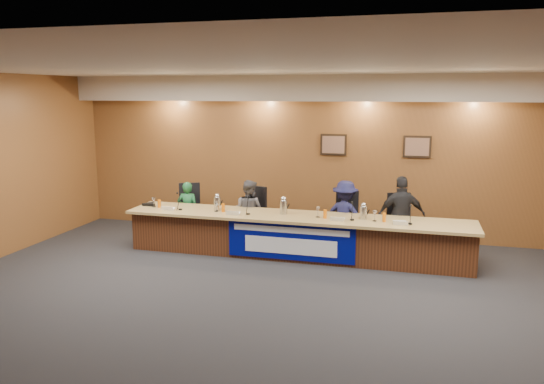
{
  "coord_description": "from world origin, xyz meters",
  "views": [
    {
      "loc": [
        1.97,
        -6.46,
        2.86
      ],
      "look_at": [
        -0.49,
        2.58,
        1.1
      ],
      "focal_mm": 35.0,
      "sensor_mm": 36.0,
      "label": 1
    }
  ],
  "objects_px": {
    "panelist_a": "(188,210)",
    "carafe_mid": "(284,207)",
    "banner": "(290,241)",
    "carafe_left": "(217,204)",
    "office_chair_b": "(251,218)",
    "speakerphone": "(150,204)",
    "office_chair_c": "(345,224)",
    "panelist_d": "(401,216)",
    "carafe_right": "(364,213)",
    "panelist_c": "(345,216)",
    "office_chair_d": "(401,228)",
    "office_chair_a": "(190,214)",
    "dais_body": "(296,237)",
    "panelist_b": "(249,212)"
  },
  "relations": [
    {
      "from": "panelist_b",
      "to": "carafe_mid",
      "type": "xyz_separation_m",
      "value": [
        0.81,
        -0.54,
        0.25
      ]
    },
    {
      "from": "office_chair_d",
      "to": "speakerphone",
      "type": "bearing_deg",
      "value": 169.75
    },
    {
      "from": "office_chair_d",
      "to": "carafe_mid",
      "type": "relative_size",
      "value": 1.95
    },
    {
      "from": "office_chair_c",
      "to": "carafe_mid",
      "type": "relative_size",
      "value": 1.95
    },
    {
      "from": "panelist_d",
      "to": "office_chair_a",
      "type": "height_order",
      "value": "panelist_d"
    },
    {
      "from": "panelist_d",
      "to": "office_chair_c",
      "type": "height_order",
      "value": "panelist_d"
    },
    {
      "from": "panelist_c",
      "to": "speakerphone",
      "type": "height_order",
      "value": "panelist_c"
    },
    {
      "from": "panelist_a",
      "to": "panelist_d",
      "type": "bearing_deg",
      "value": 171.05
    },
    {
      "from": "panelist_a",
      "to": "panelist_d",
      "type": "xyz_separation_m",
      "value": [
        4.1,
        0.0,
        0.14
      ]
    },
    {
      "from": "dais_body",
      "to": "carafe_right",
      "type": "xyz_separation_m",
      "value": [
        1.18,
        -0.02,
        0.51
      ]
    },
    {
      "from": "panelist_c",
      "to": "speakerphone",
      "type": "relative_size",
      "value": 4.08
    },
    {
      "from": "carafe_left",
      "to": "carafe_right",
      "type": "xyz_separation_m",
      "value": [
        2.64,
        0.01,
        -0.01
      ]
    },
    {
      "from": "panelist_b",
      "to": "carafe_mid",
      "type": "distance_m",
      "value": 1.01
    },
    {
      "from": "panelist_a",
      "to": "office_chair_c",
      "type": "distance_m",
      "value": 3.1
    },
    {
      "from": "panelist_a",
      "to": "office_chair_d",
      "type": "xyz_separation_m",
      "value": [
        4.1,
        0.1,
        -0.09
      ]
    },
    {
      "from": "office_chair_b",
      "to": "carafe_left",
      "type": "height_order",
      "value": "carafe_left"
    },
    {
      "from": "office_chair_b",
      "to": "speakerphone",
      "type": "relative_size",
      "value": 1.5
    },
    {
      "from": "panelist_c",
      "to": "carafe_mid",
      "type": "xyz_separation_m",
      "value": [
        -1.02,
        -0.54,
        0.22
      ]
    },
    {
      "from": "speakerphone",
      "to": "dais_body",
      "type": "bearing_deg",
      "value": -0.77
    },
    {
      "from": "panelist_b",
      "to": "office_chair_b",
      "type": "xyz_separation_m",
      "value": [
        0.0,
        0.1,
        -0.14
      ]
    },
    {
      "from": "panelist_b",
      "to": "office_chair_d",
      "type": "distance_m",
      "value": 2.84
    },
    {
      "from": "banner",
      "to": "carafe_left",
      "type": "height_order",
      "value": "carafe_left"
    },
    {
      "from": "carafe_right",
      "to": "panelist_d",
      "type": "bearing_deg",
      "value": 42.93
    },
    {
      "from": "carafe_right",
      "to": "speakerphone",
      "type": "height_order",
      "value": "carafe_right"
    },
    {
      "from": "office_chair_b",
      "to": "office_chair_c",
      "type": "distance_m",
      "value": 1.83
    },
    {
      "from": "office_chair_c",
      "to": "carafe_left",
      "type": "distance_m",
      "value": 2.38
    },
    {
      "from": "panelist_d",
      "to": "carafe_right",
      "type": "height_order",
      "value": "panelist_d"
    },
    {
      "from": "panelist_c",
      "to": "office_chair_a",
      "type": "bearing_deg",
      "value": 9.96
    },
    {
      "from": "carafe_left",
      "to": "speakerphone",
      "type": "height_order",
      "value": "carafe_left"
    },
    {
      "from": "office_chair_d",
      "to": "carafe_left",
      "type": "bearing_deg",
      "value": 173.99
    },
    {
      "from": "panelist_d",
      "to": "speakerphone",
      "type": "height_order",
      "value": "panelist_d"
    },
    {
      "from": "office_chair_b",
      "to": "panelist_d",
      "type": "bearing_deg",
      "value": 18.67
    },
    {
      "from": "panelist_a",
      "to": "office_chair_b",
      "type": "distance_m",
      "value": 1.28
    },
    {
      "from": "panelist_c",
      "to": "office_chair_b",
      "type": "height_order",
      "value": "panelist_c"
    },
    {
      "from": "panelist_a",
      "to": "panelist_c",
      "type": "relative_size",
      "value": 0.88
    },
    {
      "from": "panelist_d",
      "to": "carafe_right",
      "type": "distance_m",
      "value": 0.85
    },
    {
      "from": "carafe_mid",
      "to": "speakerphone",
      "type": "height_order",
      "value": "carafe_mid"
    },
    {
      "from": "panelist_a",
      "to": "panelist_d",
      "type": "distance_m",
      "value": 4.1
    },
    {
      "from": "panelist_a",
      "to": "carafe_mid",
      "type": "xyz_separation_m",
      "value": [
        2.08,
        -0.54,
        0.3
      ]
    },
    {
      "from": "banner",
      "to": "carafe_mid",
      "type": "relative_size",
      "value": 8.95
    },
    {
      "from": "banner",
      "to": "panelist_d",
      "type": "distance_m",
      "value": 2.06
    },
    {
      "from": "panelist_b",
      "to": "carafe_right",
      "type": "relative_size",
      "value": 5.5
    },
    {
      "from": "panelist_c",
      "to": "office_chair_a",
      "type": "height_order",
      "value": "panelist_c"
    },
    {
      "from": "office_chair_b",
      "to": "carafe_right",
      "type": "xyz_separation_m",
      "value": [
        2.22,
        -0.67,
        0.38
      ]
    },
    {
      "from": "dais_body",
      "to": "panelist_a",
      "type": "distance_m",
      "value": 2.39
    },
    {
      "from": "panelist_a",
      "to": "panelist_b",
      "type": "bearing_deg",
      "value": 171.05
    },
    {
      "from": "office_chair_b",
      "to": "speakerphone",
      "type": "bearing_deg",
      "value": -140.59
    },
    {
      "from": "carafe_mid",
      "to": "dais_body",
      "type": "bearing_deg",
      "value": -3.65
    },
    {
      "from": "carafe_mid",
      "to": "panelist_a",
      "type": "bearing_deg",
      "value": 165.57
    },
    {
      "from": "panelist_b",
      "to": "carafe_right",
      "type": "height_order",
      "value": "panelist_b"
    }
  ]
}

